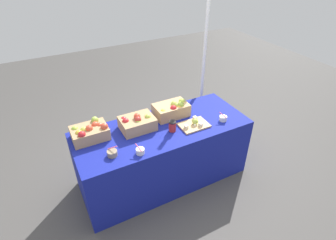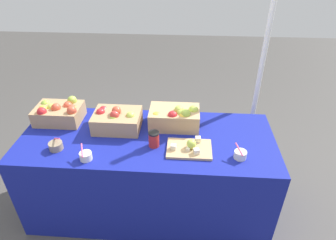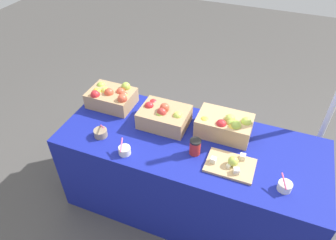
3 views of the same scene
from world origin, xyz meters
name	(u,v)px [view 1 (image 1 of 3)]	position (x,y,z in m)	size (l,w,h in m)	color
ground_plane	(163,176)	(0.00, 0.00, 0.00)	(10.00, 10.00, 0.00)	#474442
table	(163,153)	(0.00, 0.00, 0.37)	(1.90, 0.76, 0.74)	navy
apple_crate_left	(90,132)	(-0.73, 0.17, 0.82)	(0.36, 0.26, 0.17)	tan
apple_crate_middle	(137,123)	(-0.24, 0.10, 0.82)	(0.36, 0.27, 0.19)	tan
apple_crate_right	(172,109)	(0.20, 0.16, 0.82)	(0.38, 0.25, 0.18)	tan
cutting_board_front	(194,124)	(0.32, -0.13, 0.76)	(0.31, 0.22, 0.09)	tan
sample_bowl_near	(112,153)	(-0.62, -0.19, 0.77)	(0.10, 0.10, 0.11)	gray
sample_bowl_mid	(140,151)	(-0.38, -0.28, 0.77)	(0.08, 0.09, 0.11)	silver
sample_bowl_far	(223,118)	(0.66, -0.20, 0.77)	(0.08, 0.09, 0.11)	silver
coffee_cup	(172,126)	(0.06, -0.10, 0.80)	(0.08, 0.08, 0.12)	red
tent_pole	(203,70)	(0.90, 0.58, 1.00)	(0.04, 0.04, 1.99)	white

